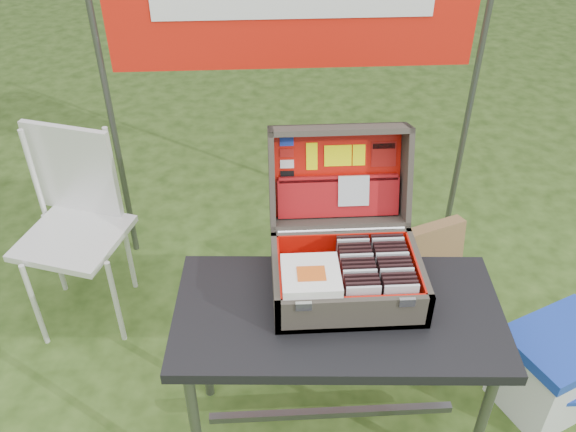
{
  "coord_description": "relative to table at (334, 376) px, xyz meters",
  "views": [
    {
      "loc": [
        -0.17,
        -1.5,
        2.13
      ],
      "look_at": [
        -0.08,
        0.1,
        0.93
      ],
      "focal_mm": 38.0,
      "sensor_mm": 36.0,
      "label": 1
    }
  ],
  "objects": [
    {
      "name": "ground",
      "position": [
        -0.08,
        0.09,
        -0.34
      ],
      "size": [
        80.0,
        80.0,
        0.0
      ],
      "primitive_type": "plane",
      "color": "#253C11",
      "rests_on": "ground"
    },
    {
      "name": "table",
      "position": [
        0.0,
        0.0,
        0.0
      ],
      "size": [
        1.12,
        0.61,
        0.68
      ],
      "primitive_type": null,
      "rotation": [
        0.0,
        0.0,
        -0.06
      ],
      "color": "black",
      "rests_on": "ground"
    },
    {
      "name": "table_top",
      "position": [
        0.0,
        0.0,
        0.32
      ],
      "size": [
        1.12,
        0.61,
        0.04
      ],
      "primitive_type": "cube",
      "rotation": [
        0.0,
        0.0,
        -0.06
      ],
      "color": "black",
      "rests_on": "ground"
    },
    {
      "name": "table_leg_fr",
      "position": [
        0.48,
        -0.21,
        -0.02
      ],
      "size": [
        0.04,
        0.04,
        0.64
      ],
      "primitive_type": "cylinder",
      "color": "#59595B",
      "rests_on": "ground"
    },
    {
      "name": "table_leg_bl",
      "position": [
        -0.48,
        0.21,
        -0.02
      ],
      "size": [
        0.04,
        0.04,
        0.64
      ],
      "primitive_type": "cylinder",
      "color": "#59595B",
      "rests_on": "ground"
    },
    {
      "name": "table_leg_br",
      "position": [
        0.48,
        0.21,
        -0.02
      ],
      "size": [
        0.04,
        0.04,
        0.64
      ],
      "primitive_type": "cylinder",
      "color": "#59595B",
      "rests_on": "ground"
    },
    {
      "name": "table_brace",
      "position": [
        0.0,
        0.0,
        -0.22
      ],
      "size": [
        0.93,
        0.03,
        0.03
      ],
      "primitive_type": "cube",
      "color": "#59595B",
      "rests_on": "ground"
    },
    {
      "name": "suitcase",
      "position": [
        0.03,
        0.14,
        0.56
      ],
      "size": [
        0.5,
        0.51,
        0.45
      ],
      "primitive_type": null,
      "color": "#413D33",
      "rests_on": "table"
    },
    {
      "name": "suitcase_base_bottom",
      "position": [
        0.03,
        0.08,
        0.35
      ],
      "size": [
        0.5,
        0.35,
        0.02
      ],
      "primitive_type": "cube",
      "color": "#413D33",
      "rests_on": "table_top"
    },
    {
      "name": "suitcase_base_wall_front",
      "position": [
        0.03,
        -0.09,
        0.41
      ],
      "size": [
        0.5,
        0.02,
        0.13
      ],
      "primitive_type": "cube",
      "color": "#413D33",
      "rests_on": "table_top"
    },
    {
      "name": "suitcase_base_wall_back",
      "position": [
        0.03,
        0.25,
        0.41
      ],
      "size": [
        0.5,
        0.02,
        0.13
      ],
      "primitive_type": "cube",
      "color": "#413D33",
      "rests_on": "table_top"
    },
    {
      "name": "suitcase_base_wall_left",
      "position": [
        -0.2,
        0.08,
        0.41
      ],
      "size": [
        0.02,
        0.35,
        0.13
      ],
      "primitive_type": "cube",
      "color": "#413D33",
      "rests_on": "table_top"
    },
    {
      "name": "suitcase_base_wall_right",
      "position": [
        0.27,
        0.08,
        0.41
      ],
      "size": [
        0.02,
        0.35,
        0.13
      ],
      "primitive_type": "cube",
      "color": "#413D33",
      "rests_on": "table_top"
    },
    {
      "name": "suitcase_liner_floor",
      "position": [
        0.03,
        0.08,
        0.36
      ],
      "size": [
        0.46,
        0.31,
        0.01
      ],
      "primitive_type": "cube",
      "color": "red",
      "rests_on": "suitcase_base_bottom"
    },
    {
      "name": "suitcase_latch_left",
      "position": [
        -0.12,
        -0.1,
        0.46
      ],
      "size": [
        0.05,
        0.01,
        0.03
      ],
      "primitive_type": "cube",
      "color": "silver",
      "rests_on": "suitcase_base_wall_front"
    },
    {
      "name": "suitcase_latch_right",
      "position": [
        0.19,
        -0.1,
        0.46
      ],
      "size": [
        0.05,
        0.01,
        0.03
      ],
      "primitive_type": "cube",
      "color": "silver",
      "rests_on": "suitcase_base_wall_front"
    },
    {
      "name": "suitcase_hinge",
      "position": [
        0.03,
        0.26,
        0.47
      ],
      "size": [
        0.45,
        0.02,
        0.02
      ],
      "primitive_type": "cylinder",
      "rotation": [
        0.0,
        1.57,
        0.0
      ],
      "color": "silver",
      "rests_on": "suitcase_base_wall_back"
    },
    {
      "name": "suitcase_lid_back",
      "position": [
        0.03,
        0.43,
        0.6
      ],
      "size": [
        0.5,
        0.13,
        0.34
      ],
      "primitive_type": "cube",
      "rotation": [
        -1.9,
        0.0,
        0.0
      ],
      "color": "#413D33",
      "rests_on": "suitcase_base_wall_back"
    },
    {
      "name": "suitcase_lid_rim_far",
      "position": [
        0.03,
        0.43,
        0.78
      ],
      "size": [
        0.5,
        0.13,
        0.06
      ],
      "primitive_type": "cube",
      "rotation": [
        -1.9,
        0.0,
        0.0
      ],
      "color": "#413D33",
      "rests_on": "suitcase_lid_back"
    },
    {
      "name": "suitcase_lid_rim_near",
      "position": [
        0.03,
        0.32,
        0.46
      ],
      "size": [
        0.5,
        0.13,
        0.06
      ],
      "primitive_type": "cube",
      "rotation": [
        -1.9,
        0.0,
        0.0
      ],
      "color": "#413D33",
      "rests_on": "suitcase_lid_back"
    },
    {
      "name": "suitcase_lid_rim_left",
      "position": [
        -0.2,
        0.38,
        0.62
      ],
      "size": [
        0.02,
        0.24,
        0.38
      ],
      "primitive_type": "cube",
      "rotation": [
        -1.9,
        0.0,
        0.0
      ],
      "color": "#413D33",
      "rests_on": "suitcase_lid_back"
    },
    {
      "name": "suitcase_lid_rim_right",
      "position": [
        0.27,
        0.38,
        0.62
      ],
      "size": [
        0.02,
        0.24,
        0.38
      ],
      "primitive_type": "cube",
      "rotation": [
        -1.9,
        0.0,
        0.0
      ],
      "color": "#413D33",
      "rests_on": "suitcase_lid_back"
    },
    {
      "name": "suitcase_lid_liner",
      "position": [
        0.03,
        0.42,
        0.6
      ],
      "size": [
        0.45,
        0.11,
        0.3
      ],
      "primitive_type": "cube",
      "rotation": [
        -1.9,
        0.0,
        0.0
      ],
      "color": "red",
      "rests_on": "suitcase_lid_back"
    },
    {
      "name": "suitcase_liner_wall_front",
      "position": [
        0.03,
        -0.08,
        0.42
      ],
      "size": [
        0.46,
        0.01,
        0.11
      ],
      "primitive_type": "cube",
      "color": "red",
      "rests_on": "suitcase_base_bottom"
    },
    {
      "name": "suitcase_liner_wall_back",
      "position": [
        0.03,
        0.23,
        0.42
      ],
      "size": [
        0.46,
        0.01,
        0.11
      ],
      "primitive_type": "cube",
      "color": "red",
      "rests_on": "suitcase_base_bottom"
    },
    {
      "name": "suitcase_liner_wall_left",
      "position": [
        -0.19,
        0.08,
        0.42
      ],
      "size": [
        0.01,
        0.31,
        0.11
      ],
      "primitive_type": "cube",
      "color": "red",
      "rests_on": "suitcase_base_bottom"
    },
    {
      "name": "suitcase_liner_wall_right",
      "position": [
        0.26,
        0.08,
        0.42
      ],
      "size": [
        0.01,
        0.31,
        0.11
      ],
      "primitive_type": "cube",
      "color": "red",
      "rests_on": "suitcase_base_bottom"
    },
    {
      "name": "suitcase_lid_pocket",
      "position": [
        0.03,
        0.37,
        0.53
      ],
      "size": [
        0.44,
        0.08,
        0.14
      ],
      "primitive_type": "cube",
      "rotation": [
        -1.9,
        0.0,
        0.0
      ],
      "color": "maroon",
      "rests_on": "suitcase_lid_liner"
    },
    {
      "name": "suitcase_pocket_edge",
      "position": [
        0.03,
        0.39,
        0.6
      ],
      "size": [
        0.43,
        0.03,
        0.03
      ],
      "primitive_type": "cube",
      "rotation": [
        -1.9,
        0.0,
        0.0
      ],
      "color": "maroon",
      "rests_on": "suitcase_lid_pocket"
    },
    {
      "name": "suitcase_pocket_cd",
      "position": [
        0.09,
        0.36,
        0.56
      ],
      "size": [
        0.11,
        0.05,
        0.11
      ],
      "primitive_type": "cube",
      "rotation": [
        -1.9,
        0.0,
        0.0
      ],
      "color": "silver",
      "rests_on": "suitcase_lid_pocket"
    },
    {
      "name": "lid_sticker_cc_a",
      "position": [
        -0.15,
        0.45,
        0.72
      ],
      "size": [
        0.05,
        0.01,
        0.03
      ],
      "primitive_type": "cube",
      "rotation": [
        -1.9,
        0.0,
        0.0
      ],
      "color": "#1933B2",
      "rests_on": "suitcase_lid_liner"
    },
    {
      "name": "lid_sticker_cc_b",
      "position": [
        -0.15,
        0.44,
        0.68
      ],
      "size": [
        0.05,
        0.01,
        0.03
      ],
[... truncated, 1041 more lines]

